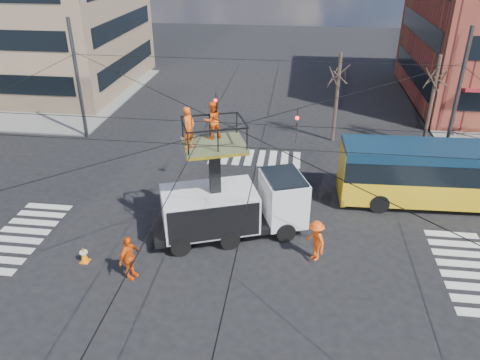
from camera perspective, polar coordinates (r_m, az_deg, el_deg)
name	(u,v)px	position (r m, az deg, el deg)	size (l,w,h in m)	color
ground	(233,252)	(21.00, -0.91, -8.71)	(120.00, 120.00, 0.00)	black
sidewalk_nw	(33,93)	(46.15, -23.97, 9.65)	(18.00, 18.00, 0.12)	slate
crosswalks	(233,251)	(20.99, -0.91, -8.69)	(22.40, 22.40, 0.02)	silver
overhead_network	(231,160)	(19.16, -1.05, 2.43)	(24.24, 24.24, 8.00)	#2D2D30
tree_a	(339,74)	(31.34, 11.98, 12.56)	(2.00, 2.00, 6.00)	#382B21
tree_b	(436,77)	(32.38, 22.81, 11.51)	(2.00, 2.00, 6.00)	#382B21
utility_truck	(233,194)	(21.15, -0.87, -1.75)	(7.36, 4.59, 6.42)	black
city_bus	(467,175)	(26.30, 25.98, 0.59)	(12.76, 3.04, 3.20)	gold
traffic_cone	(84,254)	(21.26, -18.50, -8.60)	(0.36, 0.36, 0.75)	orange
worker_ground	(129,258)	(19.52, -13.38, -9.22)	(1.14, 0.48, 1.95)	#FF5B10
flagger	(316,241)	(20.29, 9.21, -7.32)	(1.21, 0.70, 1.88)	#FA4F0F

